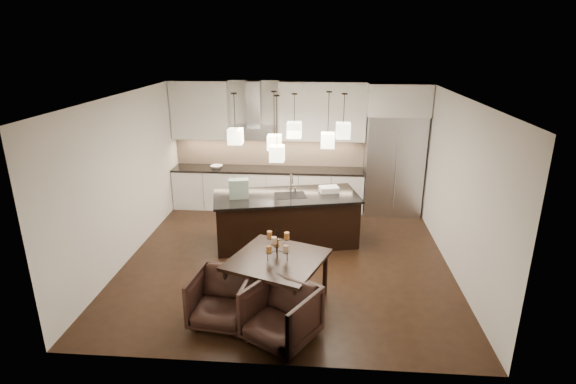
# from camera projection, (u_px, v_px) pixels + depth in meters

# --- Properties ---
(floor) EXTENTS (5.50, 5.50, 0.02)m
(floor) POSITION_uv_depth(u_px,v_px,m) (287.00, 258.00, 7.91)
(floor) COLOR black
(floor) RESTS_ON ground
(ceiling) EXTENTS (5.50, 5.50, 0.02)m
(ceiling) POSITION_uv_depth(u_px,v_px,m) (287.00, 96.00, 6.99)
(ceiling) COLOR white
(ceiling) RESTS_ON wall_back
(wall_back) EXTENTS (5.50, 0.02, 2.80)m
(wall_back) POSITION_uv_depth(u_px,v_px,m) (297.00, 145.00, 10.05)
(wall_back) COLOR silver
(wall_back) RESTS_ON ground
(wall_front) EXTENTS (5.50, 0.02, 2.80)m
(wall_front) POSITION_uv_depth(u_px,v_px,m) (267.00, 259.00, 4.85)
(wall_front) COLOR silver
(wall_front) RESTS_ON ground
(wall_left) EXTENTS (0.02, 5.50, 2.80)m
(wall_left) POSITION_uv_depth(u_px,v_px,m) (126.00, 178.00, 7.65)
(wall_left) COLOR silver
(wall_left) RESTS_ON ground
(wall_right) EXTENTS (0.02, 5.50, 2.80)m
(wall_right) POSITION_uv_depth(u_px,v_px,m) (457.00, 186.00, 7.25)
(wall_right) COLOR silver
(wall_right) RESTS_ON ground
(refrigerator) EXTENTS (1.20, 0.72, 2.15)m
(refrigerator) POSITION_uv_depth(u_px,v_px,m) (393.00, 165.00, 9.65)
(refrigerator) COLOR #B7B7BA
(refrigerator) RESTS_ON floor
(fridge_panel) EXTENTS (1.26, 0.72, 0.65)m
(fridge_panel) POSITION_uv_depth(u_px,v_px,m) (398.00, 99.00, 9.19)
(fridge_panel) COLOR silver
(fridge_panel) RESTS_ON refrigerator
(lower_cabinets) EXTENTS (4.21, 0.62, 0.88)m
(lower_cabinets) POSITION_uv_depth(u_px,v_px,m) (268.00, 189.00, 10.10)
(lower_cabinets) COLOR silver
(lower_cabinets) RESTS_ON floor
(countertop) EXTENTS (4.21, 0.66, 0.04)m
(countertop) POSITION_uv_depth(u_px,v_px,m) (268.00, 169.00, 9.95)
(countertop) COLOR black
(countertop) RESTS_ON lower_cabinets
(backsplash) EXTENTS (4.21, 0.02, 0.63)m
(backsplash) POSITION_uv_depth(u_px,v_px,m) (269.00, 152.00, 10.12)
(backsplash) COLOR #C2A78C
(backsplash) RESTS_ON countertop
(upper_cab_left) EXTENTS (1.25, 0.35, 1.25)m
(upper_cab_left) POSITION_uv_depth(u_px,v_px,m) (200.00, 110.00, 9.77)
(upper_cab_left) COLOR silver
(upper_cab_left) RESTS_ON wall_back
(upper_cab_right) EXTENTS (1.85, 0.35, 1.25)m
(upper_cab_right) POSITION_uv_depth(u_px,v_px,m) (322.00, 111.00, 9.58)
(upper_cab_right) COLOR silver
(upper_cab_right) RESTS_ON wall_back
(hood_canopy) EXTENTS (0.90, 0.52, 0.24)m
(hood_canopy) POSITION_uv_depth(u_px,v_px,m) (254.00, 132.00, 9.75)
(hood_canopy) COLOR #B7B7BA
(hood_canopy) RESTS_ON wall_back
(hood_chimney) EXTENTS (0.30, 0.28, 0.96)m
(hood_chimney) POSITION_uv_depth(u_px,v_px,m) (254.00, 104.00, 9.66)
(hood_chimney) COLOR #B7B7BA
(hood_chimney) RESTS_ON hood_canopy
(fruit_bowl) EXTENTS (0.28, 0.28, 0.06)m
(fruit_bowl) POSITION_uv_depth(u_px,v_px,m) (217.00, 167.00, 9.97)
(fruit_bowl) COLOR silver
(fruit_bowl) RESTS_ON countertop
(island_body) EXTENTS (2.71, 1.56, 0.90)m
(island_body) POSITION_uv_depth(u_px,v_px,m) (286.00, 220.00, 8.36)
(island_body) COLOR black
(island_body) RESTS_ON floor
(island_top) EXTENTS (2.81, 1.66, 0.04)m
(island_top) POSITION_uv_depth(u_px,v_px,m) (286.00, 196.00, 8.21)
(island_top) COLOR black
(island_top) RESTS_ON island_body
(faucet) EXTENTS (0.15, 0.26, 0.39)m
(faucet) POSITION_uv_depth(u_px,v_px,m) (291.00, 183.00, 8.25)
(faucet) COLOR silver
(faucet) RESTS_ON island_top
(tote_bag) EXTENTS (0.38, 0.26, 0.35)m
(tote_bag) POSITION_uv_depth(u_px,v_px,m) (239.00, 189.00, 8.01)
(tote_bag) COLOR #1A4528
(tote_bag) RESTS_ON island_top
(food_container) EXTENTS (0.39, 0.32, 0.10)m
(food_container) POSITION_uv_depth(u_px,v_px,m) (329.00, 189.00, 8.36)
(food_container) COLOR silver
(food_container) RESTS_ON island_top
(dining_table) EXTENTS (1.57, 1.57, 0.73)m
(dining_table) POSITION_uv_depth(u_px,v_px,m) (277.00, 281.00, 6.42)
(dining_table) COLOR black
(dining_table) RESTS_ON floor
(candelabra) EXTENTS (0.45, 0.45, 0.43)m
(candelabra) POSITION_uv_depth(u_px,v_px,m) (277.00, 244.00, 6.24)
(candelabra) COLOR black
(candelabra) RESTS_ON dining_table
(candle_a) EXTENTS (0.10, 0.10, 0.10)m
(candle_a) POSITION_uv_depth(u_px,v_px,m) (286.00, 249.00, 6.19)
(candle_a) COLOR #DCB187
(candle_a) RESTS_ON candelabra
(candle_b) EXTENTS (0.10, 0.10, 0.10)m
(candle_b) POSITION_uv_depth(u_px,v_px,m) (276.00, 243.00, 6.38)
(candle_b) COLOR #C67530
(candle_b) RESTS_ON candelabra
(candle_c) EXTENTS (0.10, 0.10, 0.10)m
(candle_c) POSITION_uv_depth(u_px,v_px,m) (269.00, 249.00, 6.18)
(candle_c) COLOR #A6662F
(candle_c) RESTS_ON candelabra
(candle_d) EXTENTS (0.10, 0.10, 0.10)m
(candle_d) POSITION_uv_depth(u_px,v_px,m) (287.00, 236.00, 6.23)
(candle_d) COLOR #C67530
(candle_d) RESTS_ON candelabra
(candle_e) EXTENTS (0.10, 0.10, 0.10)m
(candle_e) POSITION_uv_depth(u_px,v_px,m) (270.00, 235.00, 6.27)
(candle_e) COLOR #A6662F
(candle_e) RESTS_ON candelabra
(candle_f) EXTENTS (0.10, 0.10, 0.10)m
(candle_f) POSITION_uv_depth(u_px,v_px,m) (274.00, 240.00, 6.08)
(candle_f) COLOR #DCB187
(candle_f) RESTS_ON candelabra
(armchair_left) EXTENTS (0.86, 0.88, 0.72)m
(armchair_left) POSITION_uv_depth(u_px,v_px,m) (222.00, 299.00, 5.99)
(armchair_left) COLOR black
(armchair_left) RESTS_ON floor
(armchair_right) EXTENTS (1.10, 1.11, 0.74)m
(armchair_right) POSITION_uv_depth(u_px,v_px,m) (281.00, 315.00, 5.63)
(armchair_right) COLOR black
(armchair_right) RESTS_ON floor
(pendant_a) EXTENTS (0.24, 0.24, 0.26)m
(pendant_a) POSITION_uv_depth(u_px,v_px,m) (235.00, 136.00, 7.67)
(pendant_a) COLOR #F6EBC5
(pendant_a) RESTS_ON ceiling
(pendant_b) EXTENTS (0.24, 0.24, 0.26)m
(pendant_b) POSITION_uv_depth(u_px,v_px,m) (274.00, 142.00, 7.99)
(pendant_b) COLOR #F6EBC5
(pendant_b) RESTS_ON ceiling
(pendant_c) EXTENTS (0.24, 0.24, 0.26)m
(pendant_c) POSITION_uv_depth(u_px,v_px,m) (294.00, 130.00, 7.57)
(pendant_c) COLOR #F6EBC5
(pendant_c) RESTS_ON ceiling
(pendant_d) EXTENTS (0.24, 0.24, 0.26)m
(pendant_d) POSITION_uv_depth(u_px,v_px,m) (328.00, 140.00, 7.94)
(pendant_d) COLOR #F6EBC5
(pendant_d) RESTS_ON ceiling
(pendant_e) EXTENTS (0.24, 0.24, 0.26)m
(pendant_e) POSITION_uv_depth(u_px,v_px,m) (343.00, 131.00, 7.58)
(pendant_e) COLOR #F6EBC5
(pendant_e) RESTS_ON ceiling
(pendant_f) EXTENTS (0.24, 0.24, 0.26)m
(pendant_f) POSITION_uv_depth(u_px,v_px,m) (277.00, 153.00, 7.46)
(pendant_f) COLOR #F6EBC5
(pendant_f) RESTS_ON ceiling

